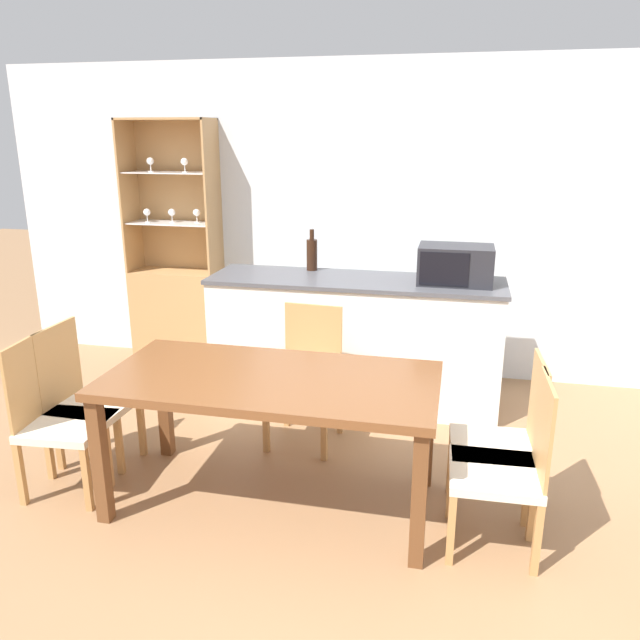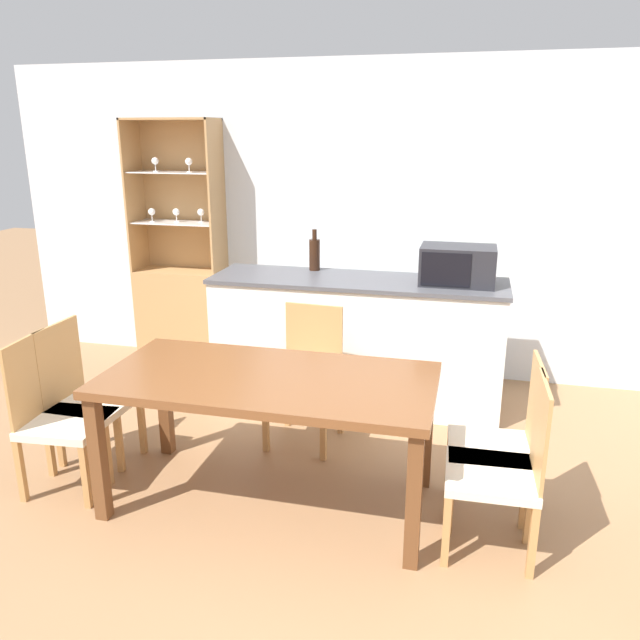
{
  "view_description": "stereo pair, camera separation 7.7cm",
  "coord_description": "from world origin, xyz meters",
  "views": [
    {
      "loc": [
        0.56,
        -2.5,
        1.99
      ],
      "look_at": [
        -0.27,
        1.17,
        0.85
      ],
      "focal_mm": 35.0,
      "sensor_mm": 36.0,
      "label": 1
    },
    {
      "loc": [
        0.63,
        -2.48,
        1.99
      ],
      "look_at": [
        -0.27,
        1.17,
        0.85
      ],
      "focal_mm": 35.0,
      "sensor_mm": 36.0,
      "label": 2
    }
  ],
  "objects": [
    {
      "name": "ground_plane",
      "position": [
        0.0,
        0.0,
        0.0
      ],
      "size": [
        18.0,
        18.0,
        0.0
      ],
      "primitive_type": "plane",
      "color": "#936B47"
    },
    {
      "name": "wall_back",
      "position": [
        0.0,
        2.63,
        1.27
      ],
      "size": [
        6.8,
        0.06,
        2.55
      ],
      "color": "silver",
      "rests_on": "ground_plane"
    },
    {
      "name": "kitchen_counter",
      "position": [
        -0.17,
        1.9,
        0.48
      ],
      "size": [
        2.16,
        0.62,
        0.96
      ],
      "color": "white",
      "rests_on": "ground_plane"
    },
    {
      "name": "display_cabinet",
      "position": [
        -1.85,
        2.44,
        0.6
      ],
      "size": [
        0.78,
        0.34,
        2.1
      ],
      "color": "tan",
      "rests_on": "ground_plane"
    },
    {
      "name": "dining_table",
      "position": [
        -0.37,
        0.43,
        0.67
      ],
      "size": [
        1.76,
        0.86,
        0.75
      ],
      "color": "brown",
      "rests_on": "ground_plane"
    },
    {
      "name": "dining_chair_side_left_near",
      "position": [
        -1.58,
        0.3,
        0.43
      ],
      "size": [
        0.46,
        0.46,
        0.9
      ],
      "rotation": [
        0.0,
        0.0,
        -1.49
      ],
      "color": "beige",
      "rests_on": "ground_plane"
    },
    {
      "name": "dining_chair_side_right_near",
      "position": [
        0.85,
        0.3,
        0.43
      ],
      "size": [
        0.44,
        0.44,
        0.9
      ],
      "rotation": [
        0.0,
        0.0,
        1.6
      ],
      "color": "beige",
      "rests_on": "ground_plane"
    },
    {
      "name": "dining_chair_head_far",
      "position": [
        -0.36,
        1.19,
        0.43
      ],
      "size": [
        0.46,
        0.46,
        0.9
      ],
      "rotation": [
        0.0,
        0.0,
        3.07
      ],
      "color": "beige",
      "rests_on": "ground_plane"
    },
    {
      "name": "dining_chair_side_left_far",
      "position": [
        -1.58,
        0.56,
        0.43
      ],
      "size": [
        0.44,
        0.44,
        0.9
      ],
      "rotation": [
        0.0,
        0.0,
        -1.59
      ],
      "color": "beige",
      "rests_on": "ground_plane"
    },
    {
      "name": "dining_chair_side_right_far",
      "position": [
        0.85,
        0.56,
        0.43
      ],
      "size": [
        0.45,
        0.45,
        0.9
      ],
      "rotation": [
        0.0,
        0.0,
        1.62
      ],
      "color": "beige",
      "rests_on": "ground_plane"
    },
    {
      "name": "microwave",
      "position": [
        0.54,
        1.91,
        1.09
      ],
      "size": [
        0.52,
        0.35,
        0.27
      ],
      "color": "#232328",
      "rests_on": "kitchen_counter"
    },
    {
      "name": "wine_bottle",
      "position": [
        -0.55,
        2.12,
        1.08
      ],
      "size": [
        0.08,
        0.08,
        0.32
      ],
      "color": "black",
      "rests_on": "kitchen_counter"
    }
  ]
}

